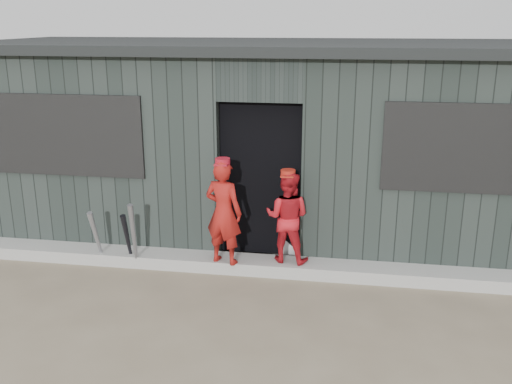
% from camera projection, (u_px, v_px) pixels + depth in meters
% --- Properties ---
extents(ground, '(80.00, 80.00, 0.00)m').
position_uv_depth(ground, '(224.00, 355.00, 5.15)').
color(ground, brown).
rests_on(ground, ground).
extents(curb, '(8.00, 0.36, 0.15)m').
position_uv_depth(curb, '(256.00, 265.00, 6.85)').
color(curb, gray).
rests_on(curb, ground).
extents(bat_left, '(0.11, 0.28, 0.73)m').
position_uv_depth(bat_left, '(97.00, 238.00, 6.92)').
color(bat_left, gray).
rests_on(bat_left, ground).
extents(bat_mid, '(0.11, 0.25, 0.87)m').
position_uv_depth(bat_mid, '(134.00, 237.00, 6.75)').
color(bat_mid, slate).
rests_on(bat_mid, ground).
extents(bat_right, '(0.08, 0.25, 0.70)m').
position_uv_depth(bat_right, '(128.00, 240.00, 6.89)').
color(bat_right, black).
rests_on(bat_right, ground).
extents(player_red_left, '(0.52, 0.41, 1.24)m').
position_uv_depth(player_red_left, '(224.00, 212.00, 6.58)').
color(player_red_left, maroon).
rests_on(player_red_left, curb).
extents(player_red_right, '(0.58, 0.48, 1.09)m').
position_uv_depth(player_red_right, '(287.00, 217.00, 6.65)').
color(player_red_right, red).
rests_on(player_red_right, curb).
extents(player_grey_back, '(0.59, 0.44, 1.09)m').
position_uv_depth(player_grey_back, '(288.00, 217.00, 7.10)').
color(player_grey_back, '#B4B4B4').
rests_on(player_grey_back, ground).
extents(dugout, '(8.30, 3.30, 2.62)m').
position_uv_depth(dugout, '(275.00, 138.00, 8.09)').
color(dugout, black).
rests_on(dugout, ground).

